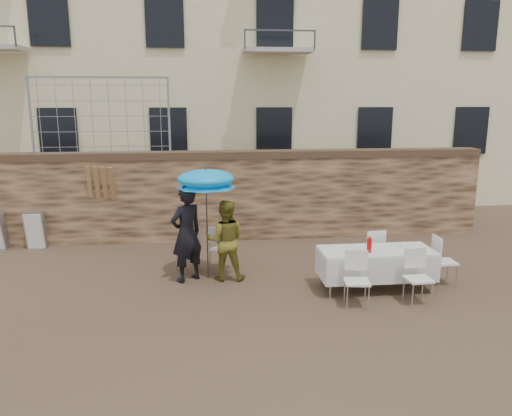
{
  "coord_description": "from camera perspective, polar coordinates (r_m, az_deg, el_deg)",
  "views": [
    {
      "loc": [
        -0.67,
        -7.36,
        3.53
      ],
      "look_at": [
        0.4,
        2.2,
        1.4
      ],
      "focal_mm": 35.0,
      "sensor_mm": 36.0,
      "label": 1
    }
  ],
  "objects": [
    {
      "name": "soda_bottle",
      "position": [
        9.32,
        12.82,
        -4.2
      ],
      "size": [
        0.09,
        0.09,
        0.26
      ],
      "primitive_type": "cylinder",
      "color": "red",
      "rests_on": "banquet_table"
    },
    {
      "name": "couple_chair_right",
      "position": [
        10.42,
        -3.93,
        -4.56
      ],
      "size": [
        0.67,
        0.67,
        0.96
      ],
      "primitive_type": null,
      "rotation": [
        0.0,
        0.0,
        2.48
      ],
      "color": "white",
      "rests_on": "ground"
    },
    {
      "name": "umbrella",
      "position": [
        9.64,
        -5.73,
        2.97
      ],
      "size": [
        1.15,
        1.15,
        2.06
      ],
      "color": "#3F3F44",
      "rests_on": "ground"
    },
    {
      "name": "woman_dress",
      "position": [
        9.81,
        -3.53,
        -3.7
      ],
      "size": [
        0.84,
        0.68,
        1.6
      ],
      "primitive_type": "imported",
      "rotation": [
        0.0,
        0.0,
        3.04
      ],
      "color": "olive",
      "rests_on": "ground"
    },
    {
      "name": "table_chair_side",
      "position": [
        10.28,
        20.75,
        -5.61
      ],
      "size": [
        0.49,
        0.49,
        0.96
      ],
      "primitive_type": null,
      "rotation": [
        0.0,
        0.0,
        1.56
      ],
      "color": "white",
      "rests_on": "ground"
    },
    {
      "name": "stone_wall",
      "position": [
        12.62,
        -3.22,
        1.36
      ],
      "size": [
        13.0,
        0.5,
        2.2
      ],
      "primitive_type": "cube",
      "color": "brown",
      "rests_on": "ground"
    },
    {
      "name": "chair_stack_right",
      "position": [
        13.1,
        -23.7,
        -2.15
      ],
      "size": [
        0.46,
        0.4,
        0.92
      ],
      "primitive_type": null,
      "color": "white",
      "rests_on": "ground"
    },
    {
      "name": "table_chair_back",
      "position": [
        10.43,
        13.1,
        -4.87
      ],
      "size": [
        0.52,
        0.52,
        0.96
      ],
      "primitive_type": null,
      "rotation": [
        0.0,
        0.0,
        3.23
      ],
      "color": "white",
      "rests_on": "ground"
    },
    {
      "name": "table_chair_front_right",
      "position": [
        9.18,
        18.09,
        -7.58
      ],
      "size": [
        0.51,
        0.51,
        0.96
      ],
      "primitive_type": null,
      "rotation": [
        0.0,
        0.0,
        0.06
      ],
      "color": "white",
      "rests_on": "ground"
    },
    {
      "name": "couple_chair_left",
      "position": [
        10.42,
        -7.79,
        -4.65
      ],
      "size": [
        0.65,
        0.65,
        0.96
      ],
      "primitive_type": null,
      "rotation": [
        0.0,
        0.0,
        3.62
      ],
      "color": "white",
      "rests_on": "ground"
    },
    {
      "name": "ground",
      "position": [
        8.19,
        -1.1,
        -13.04
      ],
      "size": [
        80.0,
        80.0,
        0.0
      ],
      "primitive_type": "plane",
      "color": "brown",
      "rests_on": "ground"
    },
    {
      "name": "banquet_table",
      "position": [
        9.57,
        13.61,
        -4.89
      ],
      "size": [
        2.1,
        0.85,
        0.78
      ],
      "color": "silver",
      "rests_on": "ground"
    },
    {
      "name": "table_chair_front_left",
      "position": [
        8.79,
        11.47,
        -8.09
      ],
      "size": [
        0.55,
        0.55,
        0.96
      ],
      "primitive_type": null,
      "rotation": [
        0.0,
        0.0,
        -0.15
      ],
      "color": "white",
      "rests_on": "ground"
    },
    {
      "name": "wood_planks",
      "position": [
        12.65,
        -16.9,
        0.4
      ],
      "size": [
        0.7,
        0.2,
        2.0
      ],
      "primitive_type": null,
      "color": "#A37749",
      "rests_on": "ground"
    },
    {
      "name": "man_suit",
      "position": [
        9.76,
        -7.94,
        -2.96
      ],
      "size": [
        0.83,
        0.78,
        1.9
      ],
      "primitive_type": "imported",
      "rotation": [
        0.0,
        0.0,
        3.78
      ],
      "color": "black",
      "rests_on": "ground"
    },
    {
      "name": "chain_link_fence",
      "position": [
        12.59,
        -17.31,
        9.97
      ],
      "size": [
        3.2,
        0.06,
        1.8
      ],
      "primitive_type": null,
      "color": "gray",
      "rests_on": "stone_wall"
    }
  ]
}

